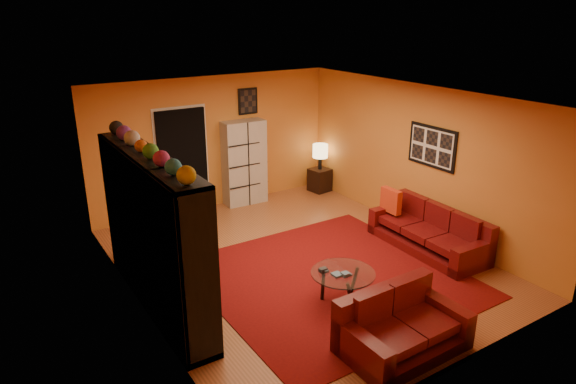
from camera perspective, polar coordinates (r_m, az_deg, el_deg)
floor at (r=8.22m, az=1.25°, el=-7.76°), size 6.00×6.00×0.00m
ceiling at (r=7.38m, az=1.40°, el=10.42°), size 6.00×6.00×0.00m
wall_back at (r=10.23m, az=-8.14°, el=5.44°), size 6.00×0.00×6.00m
wall_front at (r=5.67m, az=18.65°, el=-7.54°), size 6.00×0.00×6.00m
wall_left at (r=6.72m, az=-16.67°, el=-2.95°), size 0.00×6.00×6.00m
wall_right at (r=9.28m, az=14.27°, el=3.53°), size 0.00×6.00×6.00m
rug at (r=7.77m, az=4.79°, el=-9.52°), size 3.60×3.60×0.01m
doorway at (r=10.01m, az=-11.61°, el=3.25°), size 0.95×0.10×2.04m
wall_art_right at (r=8.99m, az=15.72°, el=4.87°), size 0.03×1.00×0.70m
wall_art_back at (r=10.38m, az=-4.49°, el=10.03°), size 0.42×0.03×0.52m
entertainment_unit at (r=6.88m, az=-14.68°, el=-4.50°), size 0.45×3.00×2.10m
tv at (r=6.93m, az=-14.30°, el=-4.79°), size 0.95×0.12×0.55m
sofa at (r=8.88m, az=15.64°, el=-4.31°), size 0.90×2.08×0.85m
loveseat at (r=6.36m, az=12.19°, el=-14.32°), size 1.48×0.90×0.85m
throw_pillow at (r=9.13m, az=11.37°, el=-0.94°), size 0.12×0.42×0.42m
coffee_table at (r=7.05m, az=6.12°, el=-9.23°), size 0.87×0.87×0.43m
storage_cabinet at (r=10.40m, az=-4.88°, el=3.27°), size 0.87×0.41×1.71m
bowl_chair at (r=9.77m, az=-11.27°, el=-1.66°), size 0.66×0.66×0.54m
side_table at (r=11.25m, az=3.54°, el=1.36°), size 0.45×0.45×0.50m
table_lamp at (r=11.06m, az=3.61°, el=4.51°), size 0.33×0.33×0.55m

